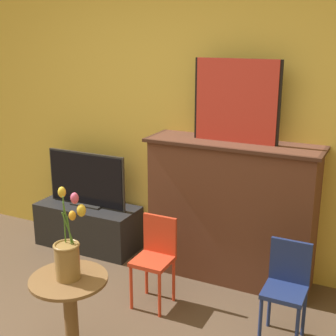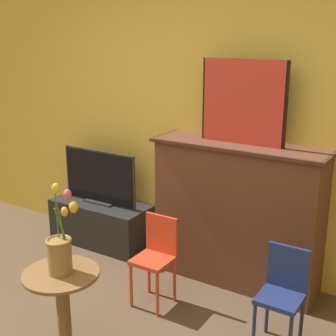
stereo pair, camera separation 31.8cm
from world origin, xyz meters
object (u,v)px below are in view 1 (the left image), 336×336
(chair_blue, at_px, (286,284))
(vase_tulips, at_px, (68,254))
(painting, at_px, (236,101))
(chair_red, at_px, (155,254))
(tv_monitor, at_px, (86,180))

(chair_blue, xyz_separation_m, vase_tulips, (-1.11, -0.80, 0.33))
(vase_tulips, bearing_deg, painting, 69.48)
(chair_red, distance_m, chair_blue, 0.95)
(painting, relative_size, vase_tulips, 1.23)
(painting, bearing_deg, chair_red, -121.39)
(chair_red, height_order, vase_tulips, vase_tulips)
(tv_monitor, relative_size, chair_blue, 1.20)
(tv_monitor, height_order, chair_red, tv_monitor)
(chair_red, xyz_separation_m, vase_tulips, (-0.15, -0.79, 0.33))
(tv_monitor, height_order, vase_tulips, vase_tulips)
(painting, xyz_separation_m, vase_tulips, (-0.52, -1.40, -0.74))
(painting, height_order, chair_blue, painting)
(painting, relative_size, chair_red, 1.00)
(painting, height_order, vase_tulips, painting)
(tv_monitor, bearing_deg, chair_red, -29.48)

